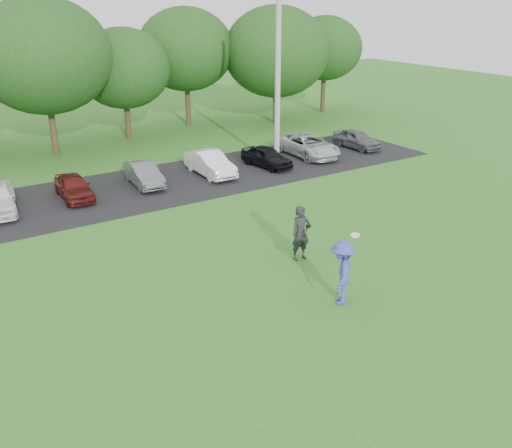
{
  "coord_description": "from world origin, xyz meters",
  "views": [
    {
      "loc": [
        -9.92,
        -11.65,
        8.65
      ],
      "look_at": [
        0.0,
        3.5,
        1.3
      ],
      "focal_mm": 40.0,
      "sensor_mm": 36.0,
      "label": 1
    }
  ],
  "objects": [
    {
      "name": "frisbee_player",
      "position": [
        0.45,
        -0.45,
        0.99
      ],
      "size": [
        1.43,
        1.43,
        2.29
      ],
      "color": "#3D42AE",
      "rests_on": "ground"
    },
    {
      "name": "utility_pole",
      "position": [
        7.22,
        12.51,
        4.76
      ],
      "size": [
        0.28,
        0.28,
        9.53
      ],
      "primitive_type": "cylinder",
      "color": "#9F9E9A",
      "rests_on": "ground"
    },
    {
      "name": "camera_bystander",
      "position": [
        1.27,
        2.62,
        0.98
      ],
      "size": [
        0.74,
        0.51,
        1.95
      ],
      "color": "black",
      "rests_on": "ground"
    },
    {
      "name": "parked_cars",
      "position": [
        0.84,
        13.11,
        0.61
      ],
      "size": [
        28.07,
        4.42,
        1.24
      ],
      "color": "black",
      "rests_on": "parking_lot"
    },
    {
      "name": "tree_row",
      "position": [
        1.51,
        22.76,
        4.91
      ],
      "size": [
        42.39,
        9.85,
        8.64
      ],
      "color": "#38281C",
      "rests_on": "ground"
    },
    {
      "name": "ground",
      "position": [
        0.0,
        0.0,
        0.0
      ],
      "size": [
        100.0,
        100.0,
        0.0
      ],
      "primitive_type": "plane",
      "color": "#2A681D",
      "rests_on": "ground"
    },
    {
      "name": "parking_lot",
      "position": [
        0.0,
        13.0,
        0.01
      ],
      "size": [
        32.0,
        6.5,
        0.03
      ],
      "primitive_type": "cube",
      "color": "black",
      "rests_on": "ground"
    }
  ]
}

